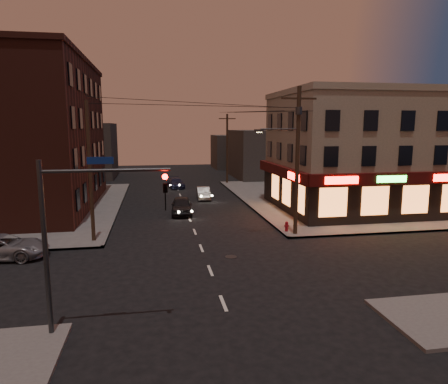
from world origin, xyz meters
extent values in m
plane|color=black|center=(0.00, 0.00, 0.00)|extent=(120.00, 120.00, 0.00)
cube|color=#514F4C|center=(18.00, 19.00, 0.07)|extent=(24.00, 28.00, 0.15)
cube|color=tan|center=(16.00, 13.50, 5.15)|extent=(15.00, 12.00, 10.00)
cube|color=tan|center=(16.00, 13.50, 10.40)|extent=(15.20, 12.20, 0.50)
cube|color=black|center=(16.00, 7.55, 1.85)|extent=(15.12, 0.25, 3.40)
cube|color=black|center=(8.55, 13.50, 1.85)|extent=(0.25, 12.12, 3.40)
cube|color=#3F0B0A|center=(16.00, 7.25, 3.65)|extent=(15.60, 0.50, 0.90)
cube|color=#3F0B0A|center=(8.25, 13.50, 3.65)|extent=(0.50, 12.60, 0.90)
cube|color=#FF140C|center=(10.70, 6.98, 3.65)|extent=(2.60, 0.06, 0.55)
cube|color=#26FF3F|center=(14.70, 6.98, 3.65)|extent=(2.40, 0.06, 0.50)
cube|color=#FF140C|center=(7.98, 9.70, 3.65)|extent=(0.06, 2.60, 0.55)
cube|color=orange|center=(15.40, 7.40, 1.95)|extent=(12.40, 0.08, 2.20)
cube|color=orange|center=(8.40, 12.50, 1.95)|extent=(0.08, 8.40, 2.20)
cube|color=#471E17|center=(-14.50, 19.00, 6.65)|extent=(12.00, 20.00, 13.00)
cube|color=#3F3D3A|center=(14.00, 38.00, 3.50)|extent=(10.00, 12.00, 7.00)
cube|color=#3F3D3A|center=(-13.00, 42.00, 4.00)|extent=(9.00, 10.00, 8.00)
cube|color=#3F3D3A|center=(12.00, 52.00, 3.00)|extent=(8.00, 8.00, 6.00)
cylinder|color=#382619|center=(6.80, 5.80, 5.15)|extent=(0.28, 0.28, 10.00)
cube|color=#382619|center=(6.80, 5.80, 9.35)|extent=(2.40, 0.12, 0.12)
cylinder|color=#333538|center=(6.80, 5.80, 8.55)|extent=(0.44, 0.44, 0.50)
cylinder|color=#333538|center=(5.50, 5.80, 7.35)|extent=(2.60, 0.10, 0.10)
cube|color=#333538|center=(4.10, 5.80, 7.25)|extent=(0.60, 0.25, 0.18)
cube|color=#FFD88C|center=(4.10, 5.80, 7.15)|extent=(0.35, 0.15, 0.04)
cylinder|color=#382619|center=(6.80, 32.00, 4.65)|extent=(0.26, 0.26, 9.00)
cylinder|color=#382619|center=(-6.80, 6.50, 4.65)|extent=(0.24, 0.24, 9.00)
cylinder|color=#333538|center=(-6.60, -5.60, 3.20)|extent=(0.18, 0.18, 6.40)
cylinder|color=#333538|center=(-4.40, -5.60, 6.00)|extent=(4.40, 0.12, 0.12)
imported|color=black|center=(-2.40, -5.60, 5.50)|extent=(0.16, 0.20, 1.00)
sphere|color=#FF0C05|center=(-2.40, -5.72, 5.75)|extent=(0.20, 0.20, 0.20)
cube|color=navy|center=(-4.60, -5.60, 6.35)|extent=(0.90, 0.05, 0.25)
imported|color=gray|center=(-11.48, 4.00, 0.69)|extent=(5.16, 2.66, 1.39)
imported|color=black|center=(-0.50, 14.17, 0.74)|extent=(2.03, 4.47, 1.49)
imported|color=slate|center=(2.26, 21.12, 0.63)|extent=(1.52, 3.89, 1.26)
imported|color=#1B1F37|center=(-0.14, 29.43, 0.60)|extent=(2.20, 4.34, 1.21)
cylinder|color=maroon|center=(6.40, 6.47, 0.44)|extent=(0.22, 0.22, 0.58)
sphere|color=maroon|center=(6.40, 6.47, 0.76)|extent=(0.23, 0.23, 0.23)
cylinder|color=maroon|center=(6.40, 6.47, 0.56)|extent=(0.31, 0.12, 0.12)
cylinder|color=maroon|center=(6.40, 6.47, 0.56)|extent=(0.12, 0.31, 0.12)
camera|label=1|loc=(-2.77, -19.91, 7.50)|focal=32.00mm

